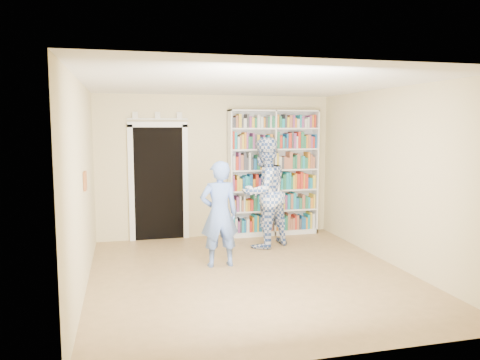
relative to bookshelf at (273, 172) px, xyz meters
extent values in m
plane|color=olive|center=(-1.10, -2.34, -1.23)|extent=(5.00, 5.00, 0.00)
plane|color=white|center=(-1.10, -2.34, 1.47)|extent=(5.00, 5.00, 0.00)
plane|color=beige|center=(-1.10, 0.16, 0.12)|extent=(4.50, 0.00, 4.50)
plane|color=beige|center=(-3.35, -2.34, 0.12)|extent=(0.00, 5.00, 5.00)
plane|color=beige|center=(1.15, -2.34, 0.12)|extent=(0.00, 5.00, 5.00)
cube|color=white|center=(0.00, 0.00, -0.01)|extent=(1.76, 0.33, 2.43)
cube|color=white|center=(0.00, 0.00, -0.01)|extent=(0.03, 0.33, 2.43)
cube|color=black|center=(-2.20, 0.14, -0.18)|extent=(0.90, 0.03, 2.10)
cube|color=white|center=(-2.70, 0.12, -0.18)|extent=(0.10, 0.06, 2.20)
cube|color=white|center=(-1.70, 0.12, -0.18)|extent=(0.10, 0.06, 2.20)
cube|color=white|center=(-2.20, 0.12, 0.92)|extent=(1.10, 0.06, 0.10)
cube|color=white|center=(-2.20, 0.12, 1.02)|extent=(1.10, 0.08, 0.02)
cube|color=brown|center=(-3.33, -2.14, 0.17)|extent=(0.03, 0.25, 0.25)
imported|color=#6084D7|center=(-1.44, -1.81, -0.42)|extent=(0.59, 0.40, 1.61)
imported|color=#32539B|center=(-0.45, -0.87, -0.26)|extent=(1.17, 1.08, 1.93)
cube|color=white|center=(-0.34, -1.10, -0.23)|extent=(0.21, 0.05, 0.29)
camera|label=1|loc=(-2.83, -8.61, 0.91)|focal=35.00mm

